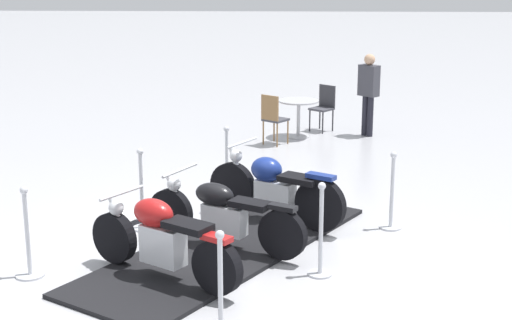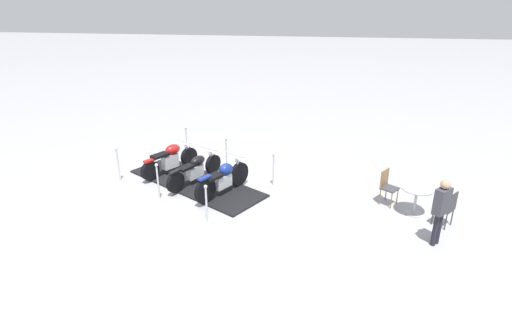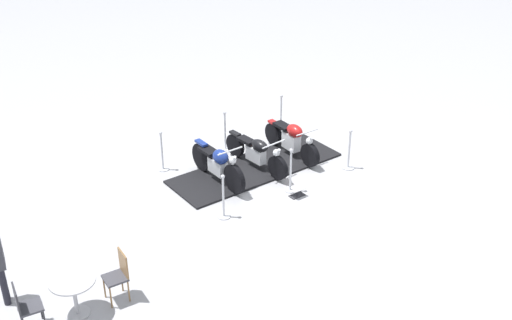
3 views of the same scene
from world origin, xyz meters
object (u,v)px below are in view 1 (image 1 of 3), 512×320
(stanchion_right_rear, at_px, (28,248))
(bystander_person, at_px, (369,87))
(info_placard, at_px, (129,219))
(cafe_chair_across_table, at_px, (273,116))
(cafe_chair_near_table, at_px, (324,105))
(stanchion_left_mid, at_px, (321,242))
(motorcycle_black, at_px, (222,213))
(stanchion_left_front, at_px, (392,202))
(stanchion_right_front, at_px, (227,171))
(stanchion_left_rear, at_px, (221,304))
(stanchion_right_mid, at_px, (142,200))
(motorcycle_navy, at_px, (274,187))
(motorcycle_maroon, at_px, (161,238))
(cafe_table, at_px, (299,109))

(stanchion_right_rear, bearing_deg, bystander_person, 57.57)
(info_placard, distance_m, cafe_chair_across_table, 5.04)
(cafe_chair_near_table, height_order, cafe_chair_across_table, cafe_chair_across_table)
(stanchion_left_mid, relative_size, cafe_chair_across_table, 1.14)
(motorcycle_black, distance_m, cafe_chair_near_table, 7.01)
(motorcycle_black, distance_m, stanchion_left_front, 2.39)
(stanchion_right_front, bearing_deg, stanchion_left_mid, -67.18)
(stanchion_left_mid, relative_size, bystander_person, 0.67)
(stanchion_left_rear, height_order, cafe_chair_near_table, stanchion_left_rear)
(stanchion_left_front, distance_m, stanchion_right_front, 2.76)
(stanchion_left_mid, height_order, bystander_person, bystander_person)
(stanchion_right_mid, xyz_separation_m, cafe_chair_near_table, (2.73, 6.10, 0.13))
(stanchion_left_front, xyz_separation_m, cafe_chair_across_table, (-1.66, 4.66, 0.19))
(cafe_chair_near_table, bearing_deg, bystander_person, 103.08)
(stanchion_left_rear, distance_m, bystander_person, 9.07)
(stanchion_left_rear, height_order, bystander_person, bystander_person)
(motorcycle_navy, distance_m, info_placard, 2.04)
(motorcycle_black, xyz_separation_m, bystander_person, (2.46, 6.37, 0.50))
(stanchion_right_front, height_order, bystander_person, bystander_person)
(cafe_chair_across_table, bearing_deg, stanchion_right_mid, -162.34)
(stanchion_right_rear, bearing_deg, cafe_chair_across_table, 67.06)
(cafe_chair_across_table, bearing_deg, motorcycle_navy, -142.07)
(info_placard, height_order, bystander_person, bystander_person)
(motorcycle_black, bearing_deg, stanchion_left_mid, 175.86)
(motorcycle_navy, xyz_separation_m, cafe_chair_near_table, (0.97, 5.84, 0.01))
(bystander_person, bearing_deg, stanchion_left_mid, 34.94)
(motorcycle_maroon, relative_size, stanchion_right_front, 1.74)
(motorcycle_navy, relative_size, motorcycle_black, 0.91)
(stanchion_left_front, height_order, cafe_chair_across_table, stanchion_left_front)
(stanchion_left_mid, distance_m, stanchion_right_front, 3.36)
(motorcycle_maroon, height_order, cafe_chair_near_table, motorcycle_maroon)
(stanchion_left_mid, xyz_separation_m, stanchion_left_front, (1.03, 1.62, -0.03))
(stanchion_left_mid, distance_m, stanchion_right_rear, 3.36)
(info_placard, bearing_deg, motorcycle_maroon, -125.95)
(info_placard, xyz_separation_m, bystander_person, (3.82, 5.48, 0.91))
(info_placard, relative_size, cafe_chair_near_table, 0.45)
(stanchion_right_rear, bearing_deg, stanchion_left_front, 22.03)
(stanchion_right_rear, bearing_deg, cafe_chair_near_table, 64.06)
(cafe_chair_across_table, bearing_deg, stanchion_left_front, -123.33)
(stanchion_right_rear, height_order, stanchion_left_front, stanchion_right_rear)
(info_placard, bearing_deg, cafe_chair_across_table, 9.77)
(stanchion_left_rear, height_order, stanchion_right_rear, stanchion_left_rear)
(bystander_person, bearing_deg, cafe_chair_across_table, -21.11)
(bystander_person, bearing_deg, stanchion_left_front, 42.52)
(stanchion_left_mid, height_order, stanchion_right_rear, stanchion_left_mid)
(stanchion_right_rear, relative_size, stanchion_right_front, 1.01)
(stanchion_left_mid, relative_size, info_placard, 2.61)
(motorcycle_maroon, bearing_deg, stanchion_right_mid, -39.31)
(motorcycle_navy, height_order, motorcycle_maroon, motorcycle_navy)
(motorcycle_navy, relative_size, cafe_table, 2.31)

